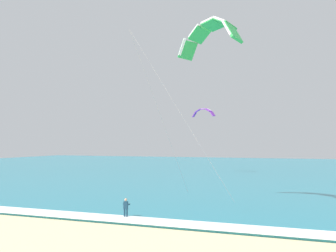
% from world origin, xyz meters
% --- Properties ---
extents(sea, '(200.00, 120.00, 0.20)m').
position_xyz_m(sea, '(0.00, 72.70, 0.10)').
color(sea, teal).
rests_on(sea, ground).
extents(surf_foam, '(200.00, 2.36, 0.04)m').
position_xyz_m(surf_foam, '(0.00, 13.70, 0.22)').
color(surf_foam, white).
rests_on(surf_foam, sea).
extents(surfboard, '(0.67, 1.45, 0.09)m').
position_xyz_m(surfboard, '(-5.30, 14.51, 0.03)').
color(surfboard, '#E04C38').
rests_on(surfboard, ground).
extents(kitesurfer, '(0.57, 0.57, 1.69)m').
position_xyz_m(kitesurfer, '(-5.30, 14.53, 0.94)').
color(kitesurfer, '#143347').
rests_on(kitesurfer, ground).
extents(kite_primary, '(8.80, 9.19, 16.53)m').
position_xyz_m(kite_primary, '(0.13, 21.09, 16.46)').
color(kite_primary, green).
extents(kite_distant, '(4.82, 2.02, 1.72)m').
position_xyz_m(kite_distant, '(-9.53, 56.59, 12.22)').
color(kite_distant, purple).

